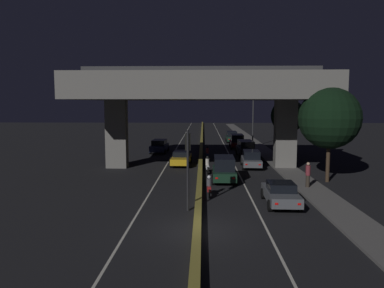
{
  "coord_description": "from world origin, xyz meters",
  "views": [
    {
      "loc": [
        0.27,
        -17.37,
        6.07
      ],
      "look_at": [
        -0.97,
        23.57,
        1.61
      ],
      "focal_mm": 35.0,
      "sensor_mm": 36.0,
      "label": 1
    }
  ],
  "objects": [
    {
      "name": "car_dark_green_sixth",
      "position": [
        4.73,
        41.2,
        0.9
      ],
      "size": [
        1.83,
        4.17,
        1.71
      ],
      "rotation": [
        0.0,
        0.0,
        1.57
      ],
      "color": "black",
      "rests_on": "ground_plane"
    },
    {
      "name": "motorcycle_blue_filtering_far",
      "position": [
        0.72,
        22.74,
        0.64
      ],
      "size": [
        0.32,
        1.8,
        1.5
      ],
      "rotation": [
        0.0,
        0.0,
        1.56
      ],
      "color": "black",
      "rests_on": "ground_plane"
    },
    {
      "name": "elevated_overpass",
      "position": [
        0.0,
        17.56,
        7.3
      ],
      "size": [
        22.16,
        12.95,
        9.47
      ],
      "color": "slate",
      "rests_on": "ground_plane"
    },
    {
      "name": "car_grey_third",
      "position": [
        4.81,
        17.81,
        0.86
      ],
      "size": [
        2.0,
        4.45,
        1.64
      ],
      "rotation": [
        0.0,
        0.0,
        1.52
      ],
      "color": "#515459",
      "rests_on": "ground_plane"
    },
    {
      "name": "roadside_tree_kerbside_mid",
      "position": [
        10.01,
        26.09,
        4.63
      ],
      "size": [
        3.9,
        3.9,
        6.59
      ],
      "color": "#38281C",
      "rests_on": "ground_plane"
    },
    {
      "name": "pedestrian_on_sidewalk",
      "position": [
        7.71,
        9.01,
        1.05
      ],
      "size": [
        0.33,
        0.33,
        1.79
      ],
      "color": "#2D261E",
      "rests_on": "sidewalk_right"
    },
    {
      "name": "ground_plane",
      "position": [
        0.0,
        0.0,
        0.0
      ],
      "size": [
        200.0,
        200.0,
        0.0
      ],
      "primitive_type": "plane",
      "color": "black"
    },
    {
      "name": "car_dark_blue_second_oncoming",
      "position": [
        -5.16,
        28.52,
        0.83
      ],
      "size": [
        2.09,
        4.68,
        1.6
      ],
      "rotation": [
        0.0,
        0.0,
        -1.61
      ],
      "color": "#141938",
      "rests_on": "ground_plane"
    },
    {
      "name": "car_grey_lead",
      "position": [
        4.92,
        4.7,
        0.72
      ],
      "size": [
        1.98,
        4.37,
        1.4
      ],
      "rotation": [
        0.0,
        0.0,
        1.55
      ],
      "color": "#515459",
      "rests_on": "ground_plane"
    },
    {
      "name": "sidewalk_right",
      "position": [
        7.93,
        28.0,
        0.07
      ],
      "size": [
        2.2,
        126.0,
        0.14
      ],
      "primitive_type": "cube",
      "color": "#5B5956",
      "rests_on": "ground_plane"
    },
    {
      "name": "car_dark_green_second",
      "position": [
        1.91,
        11.56,
        1.0
      ],
      "size": [
        1.97,
        4.31,
        1.91
      ],
      "rotation": [
        0.0,
        0.0,
        1.55
      ],
      "color": "black",
      "rests_on": "ground_plane"
    },
    {
      "name": "motorcycle_red_filtering_near",
      "position": [
        0.66,
        6.8,
        0.59
      ],
      "size": [
        0.33,
        1.91,
        1.37
      ],
      "rotation": [
        0.0,
        0.0,
        1.59
      ],
      "color": "black",
      "rests_on": "ground_plane"
    },
    {
      "name": "car_black_fourth",
      "position": [
        5.11,
        25.06,
        0.98
      ],
      "size": [
        2.02,
        4.86,
        1.86
      ],
      "rotation": [
        0.0,
        0.0,
        1.6
      ],
      "color": "black",
      "rests_on": "ground_plane"
    },
    {
      "name": "traffic_light_left_of_median",
      "position": [
        -0.59,
        3.44,
        3.14
      ],
      "size": [
        0.3,
        0.49,
        4.59
      ],
      "color": "black",
      "rests_on": "ground_plane"
    },
    {
      "name": "car_taxi_yellow_lead_oncoming",
      "position": [
        -1.88,
        19.15,
        0.71
      ],
      "size": [
        1.99,
        4.72,
        1.37
      ],
      "rotation": [
        0.0,
        0.0,
        -1.6
      ],
      "color": "gold",
      "rests_on": "ground_plane"
    },
    {
      "name": "motorcycle_white_filtering_mid",
      "position": [
        0.64,
        14.95,
        0.63
      ],
      "size": [
        0.34,
        1.86,
        1.5
      ],
      "rotation": [
        0.0,
        0.0,
        1.64
      ],
      "color": "black",
      "rests_on": "ground_plane"
    },
    {
      "name": "car_dark_red_fifth",
      "position": [
        4.84,
        33.22,
        1.01
      ],
      "size": [
        1.99,
        4.47,
        1.9
      ],
      "rotation": [
        0.0,
        0.0,
        1.56
      ],
      "color": "#591414",
      "rests_on": "ground_plane"
    },
    {
      "name": "street_lamp",
      "position": [
        6.95,
        35.21,
        5.09
      ],
      "size": [
        2.16,
        0.32,
        8.72
      ],
      "color": "#2D2D30",
      "rests_on": "ground_plane"
    },
    {
      "name": "roadside_tree_kerbside_near",
      "position": [
        9.93,
        11.54,
        4.95
      ],
      "size": [
        4.72,
        4.72,
        7.31
      ],
      "color": "#38281C",
      "rests_on": "ground_plane"
    },
    {
      "name": "lane_line_left_inner",
      "position": [
        -3.36,
        35.0,
        0.0
      ],
      "size": [
        0.12,
        126.0,
        0.0
      ],
      "primitive_type": "cube",
      "color": "beige",
      "rests_on": "ground_plane"
    },
    {
      "name": "lane_line_right_inner",
      "position": [
        3.36,
        35.0,
        0.0
      ],
      "size": [
        0.12,
        126.0,
        0.0
      ],
      "primitive_type": "cube",
      "color": "beige",
      "rests_on": "ground_plane"
    },
    {
      "name": "median_divider",
      "position": [
        0.0,
        35.0,
        0.19
      ],
      "size": [
        0.39,
        126.0,
        0.39
      ],
      "primitive_type": "cube",
      "color": "olive",
      "rests_on": "ground_plane"
    }
  ]
}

